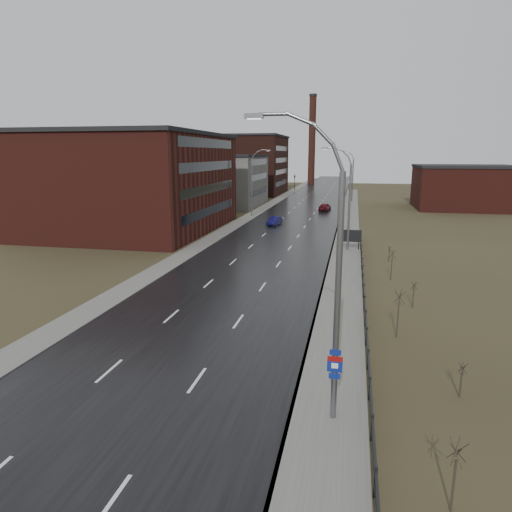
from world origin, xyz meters
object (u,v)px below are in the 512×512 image
at_px(streetlight_main, 330,277).
at_px(car_near, 275,221).
at_px(car_far, 325,207).
at_px(billboard, 351,236).

relative_size(streetlight_main, car_near, 3.08).
distance_m(streetlight_main, car_far, 70.46).
bearing_deg(car_near, billboard, -48.03).
distance_m(billboard, car_far, 36.41).
xyz_separation_m(streetlight_main, car_far, (-4.53, 70.11, -5.29)).
bearing_deg(billboard, car_far, 98.15).
xyz_separation_m(billboard, car_near, (-11.46, 16.62, -1.00)).
distance_m(car_near, car_far, 20.40).
height_order(billboard, car_far, billboard).
relative_size(streetlight_main, car_far, 2.68).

